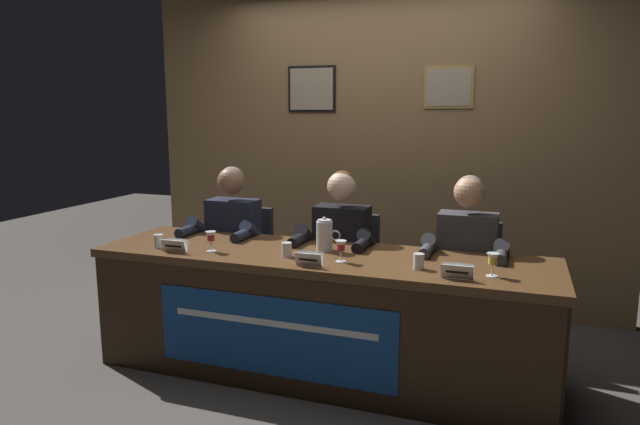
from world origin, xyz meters
name	(u,v)px	position (x,y,z in m)	size (l,w,h in m)	color
ground_plane	(320,371)	(0.00, 0.00, 0.00)	(12.00, 12.00, 0.00)	#4C4742
wall_back_panelled	(378,148)	(0.00, 1.43, 1.30)	(3.96, 0.14, 2.60)	#937047
conference_table	(314,298)	(0.00, -0.10, 0.51)	(2.76, 0.75, 0.76)	brown
chair_left	(242,269)	(-0.82, 0.56, 0.43)	(0.44, 0.44, 0.88)	black
panelist_left	(228,239)	(-0.82, 0.36, 0.70)	(0.51, 0.48, 1.21)	black
nameplate_left	(175,245)	(-0.84, -0.26, 0.80)	(0.16, 0.06, 0.08)	white
juice_glass_left	(211,238)	(-0.64, -0.17, 0.84)	(0.06, 0.06, 0.12)	white
water_cup_left	(159,242)	(-1.00, -0.20, 0.79)	(0.06, 0.06, 0.08)	silver
chair_center	(347,280)	(0.00, 0.56, 0.43)	(0.44, 0.44, 0.88)	black
panelist_center	(338,248)	(0.00, 0.36, 0.70)	(0.51, 0.48, 1.21)	black
nameplate_center	(309,259)	(0.04, -0.28, 0.80)	(0.15, 0.06, 0.08)	white
juice_glass_center	(341,247)	(0.17, -0.14, 0.84)	(0.06, 0.06, 0.12)	white
water_cup_center	(287,250)	(-0.16, -0.14, 0.79)	(0.06, 0.06, 0.08)	silver
chair_right	(466,293)	(0.82, 0.56, 0.43)	(0.44, 0.44, 0.88)	black
panelist_right	(465,259)	(0.82, 0.36, 0.70)	(0.51, 0.48, 1.21)	black
nameplate_right	(457,271)	(0.83, -0.26, 0.80)	(0.16, 0.06, 0.08)	white
juice_glass_right	(493,260)	(1.00, -0.15, 0.84)	(0.06, 0.06, 0.12)	white
water_cup_right	(419,262)	(0.61, -0.14, 0.79)	(0.06, 0.06, 0.08)	silver
water_pitcher_central	(325,235)	(0.00, 0.08, 0.85)	(0.15, 0.10, 0.21)	silver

